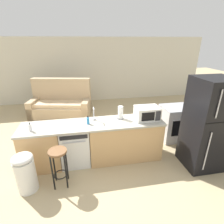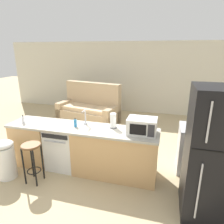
{
  "view_description": "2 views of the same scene",
  "coord_description": "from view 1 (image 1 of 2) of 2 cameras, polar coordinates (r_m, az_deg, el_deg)",
  "views": [
    {
      "loc": [
        -0.05,
        -3.24,
        2.49
      ],
      "look_at": [
        0.58,
        0.23,
        1.03
      ],
      "focal_mm": 28.0,
      "sensor_mm": 36.0,
      "label": 1
    },
    {
      "loc": [
        1.66,
        -3.24,
        2.3
      ],
      "look_at": [
        0.57,
        0.7,
        1.02
      ],
      "focal_mm": 32.0,
      "sensor_mm": 36.0,
      "label": 2
    }
  ],
  "objects": [
    {
      "name": "dish_soap_bottle",
      "position": [
        3.6,
        -25.11,
        -4.64
      ],
      "size": [
        0.06,
        0.06,
        0.18
      ],
      "color": "silver",
      "rests_on": "kitchen_counter"
    },
    {
      "name": "dishwasher",
      "position": [
        3.85,
        -11.86,
        -10.52
      ],
      "size": [
        0.58,
        0.61,
        0.84
      ],
      "color": "white",
      "rests_on": "ground_plane"
    },
    {
      "name": "trash_bin",
      "position": [
        3.51,
        -26.46,
        -17.22
      ],
      "size": [
        0.35,
        0.35,
        0.74
      ],
      "color": "white",
      "rests_on": "ground_plane"
    },
    {
      "name": "soap_bottle",
      "position": [
        3.57,
        -7.82,
        -2.85
      ],
      "size": [
        0.06,
        0.06,
        0.18
      ],
      "color": "#338CCC",
      "rests_on": "kitchen_counter"
    },
    {
      "name": "kettle",
      "position": [
        4.72,
        23.34,
        2.08
      ],
      "size": [
        0.21,
        0.17,
        0.19
      ],
      "color": "#B2B2B7",
      "rests_on": "stove_range"
    },
    {
      "name": "microwave",
      "position": [
        3.8,
        11.37,
        -0.36
      ],
      "size": [
        0.5,
        0.37,
        0.28
      ],
      "color": "white",
      "rests_on": "kitchen_counter"
    },
    {
      "name": "refrigerator",
      "position": [
        3.93,
        28.65,
        -3.72
      ],
      "size": [
        0.72,
        0.73,
        1.87
      ],
      "color": "black",
      "rests_on": "ground_plane"
    },
    {
      "name": "stove_range",
      "position": [
        4.93,
        19.98,
        -3.33
      ],
      "size": [
        0.76,
        0.68,
        0.9
      ],
      "color": "#B7B7BC",
      "rests_on": "ground_plane"
    },
    {
      "name": "ground_plane",
      "position": [
        4.09,
        -7.75,
        -15.23
      ],
      "size": [
        24.0,
        24.0,
        0.0
      ],
      "primitive_type": "plane",
      "color": "tan"
    },
    {
      "name": "sink_faucet",
      "position": [
        3.69,
        -5.94,
        -0.82
      ],
      "size": [
        0.07,
        0.18,
        0.3
      ],
      "color": "silver",
      "rests_on": "kitchen_counter"
    },
    {
      "name": "kitchen_counter",
      "position": [
        3.85,
        -4.48,
        -10.0
      ],
      "size": [
        2.94,
        0.66,
        0.9
      ],
      "color": "tan",
      "rests_on": "ground_plane"
    },
    {
      "name": "paper_towel_roll",
      "position": [
        3.75,
        2.79,
        -0.22
      ],
      "size": [
        0.14,
        0.14,
        0.28
      ],
      "color": "#4C4C51",
      "rests_on": "kitchen_counter"
    },
    {
      "name": "wall_back",
      "position": [
        7.54,
        -7.81,
        13.3
      ],
      "size": [
        10.0,
        0.06,
        2.6
      ],
      "color": "beige",
      "rests_on": "ground_plane"
    },
    {
      "name": "couch",
      "position": [
        6.35,
        -16.19,
        2.37
      ],
      "size": [
        2.14,
        1.28,
        1.27
      ],
      "color": "tan",
      "rests_on": "ground_plane"
    },
    {
      "name": "bar_stool",
      "position": [
        3.31,
        -17.01,
        -14.85
      ],
      "size": [
        0.32,
        0.32,
        0.74
      ],
      "color": "brown",
      "rests_on": "ground_plane"
    }
  ]
}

